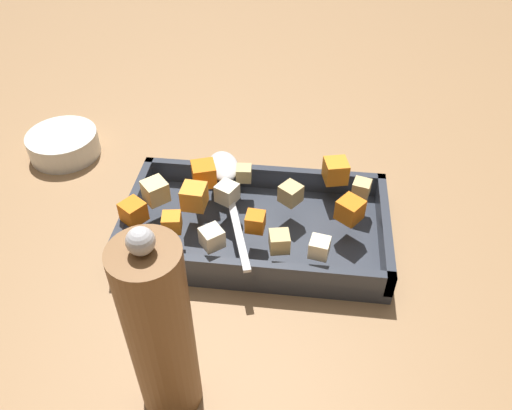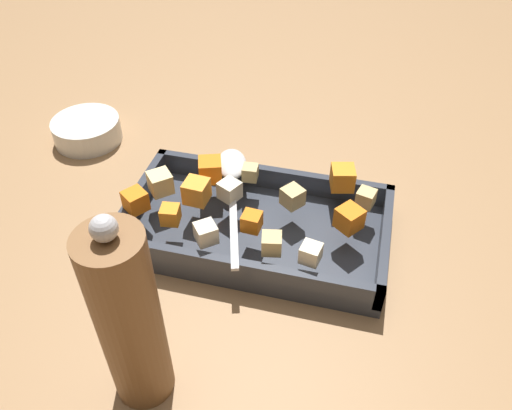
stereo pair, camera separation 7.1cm
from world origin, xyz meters
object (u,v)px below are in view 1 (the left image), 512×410
at_px(baking_dish, 256,229).
at_px(small_prep_bowl, 64,144).
at_px(serving_spoon, 225,172).
at_px(pepper_mill, 160,333).

relative_size(baking_dish, small_prep_bowl, 3.13).
xyz_separation_m(serving_spoon, pepper_mill, (-0.01, -0.32, 0.06)).
xyz_separation_m(baking_dish, serving_spoon, (-0.05, 0.07, 0.04)).
height_order(baking_dish, serving_spoon, serving_spoon).
relative_size(serving_spoon, pepper_mill, 0.93).
relative_size(baking_dish, serving_spoon, 1.56).
bearing_deg(baking_dish, small_prep_bowl, 155.27).
distance_m(serving_spoon, small_prep_bowl, 0.31).
height_order(serving_spoon, pepper_mill, pepper_mill).
xyz_separation_m(baking_dish, small_prep_bowl, (-0.35, 0.16, 0.01)).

